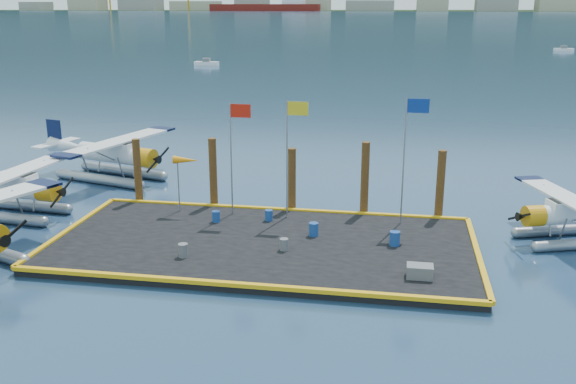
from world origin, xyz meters
name	(u,v)px	position (x,y,z in m)	size (l,w,h in m)	color
ground	(263,249)	(0.00, 0.00, 0.00)	(4000.00, 4000.00, 0.00)	navy
dock	(263,245)	(0.00, 0.00, 0.20)	(20.00, 10.00, 0.40)	black
dock_bumpers	(263,240)	(0.00, 0.00, 0.49)	(20.25, 10.25, 0.18)	#E1A10D
far_backdrop	(497,3)	(239.91, 1737.52, 9.45)	(3050.00, 2050.00, 810.00)	black
seaplane_b	(10,191)	(-14.73, 2.46, 1.49)	(8.75, 9.65, 3.42)	gray
seaplane_c	(115,157)	(-12.27, 10.54, 1.61)	(9.65, 10.37, 3.69)	gray
seaplane_d	(574,217)	(14.87, 3.55, 1.32)	(7.94, 8.48, 3.04)	gray
drum_0	(216,216)	(-3.02, 2.39, 0.69)	(0.41, 0.41, 0.58)	navy
drum_1	(284,244)	(1.19, -0.94, 0.68)	(0.40, 0.40, 0.56)	#57575C
drum_2	(314,229)	(2.29, 1.20, 0.73)	(0.47, 0.47, 0.66)	navy
drum_3	(183,250)	(-3.15, -2.51, 0.71)	(0.44, 0.44, 0.62)	#57575C
drum_4	(395,238)	(6.23, 0.54, 0.75)	(0.49, 0.49, 0.69)	navy
drum_5	(269,215)	(-0.34, 3.07, 0.69)	(0.41, 0.41, 0.57)	navy
crate	(420,271)	(7.32, -3.00, 0.67)	(1.09, 0.73, 0.55)	#57575C
flagpole_red	(235,142)	(-2.29, 3.80, 4.40)	(1.14, 0.08, 6.00)	gray
flagpole_yellow	(291,142)	(0.70, 3.80, 4.51)	(1.14, 0.08, 6.20)	gray
flagpole_blue	(409,143)	(6.70, 3.80, 4.69)	(1.14, 0.08, 6.50)	gray
windsock	(186,161)	(-5.03, 3.80, 3.23)	(1.40, 0.44, 3.12)	gray
piling_0	(138,173)	(-8.50, 5.40, 2.00)	(0.44, 0.44, 4.00)	#412612
piling_1	(213,175)	(-4.00, 5.40, 2.10)	(0.44, 0.44, 4.20)	#412612
piling_2	(292,182)	(0.50, 5.40, 1.90)	(0.44, 0.44, 3.80)	#412612
piling_3	(365,181)	(4.50, 5.40, 2.15)	(0.44, 0.44, 4.30)	#412612
piling_4	(440,187)	(8.50, 5.40, 2.00)	(0.44, 0.44, 4.00)	#412612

